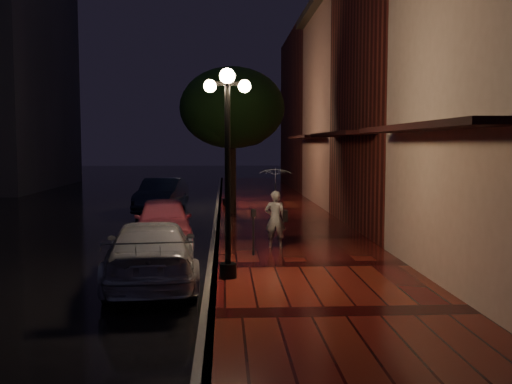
% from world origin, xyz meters
% --- Properties ---
extents(ground, '(120.00, 120.00, 0.00)m').
position_xyz_m(ground, '(0.00, 0.00, 0.00)').
color(ground, black).
rests_on(ground, ground).
extents(sidewalk, '(4.50, 60.00, 0.15)m').
position_xyz_m(sidewalk, '(2.25, 0.00, 0.07)').
color(sidewalk, '#430B0C').
rests_on(sidewalk, ground).
extents(curb, '(0.25, 60.00, 0.15)m').
position_xyz_m(curb, '(0.00, 0.00, 0.07)').
color(curb, '#595451').
rests_on(curb, ground).
extents(storefront_mid, '(5.00, 8.00, 11.00)m').
position_xyz_m(storefront_mid, '(7.00, 2.00, 5.50)').
color(storefront_mid, '#511914').
rests_on(storefront_mid, ground).
extents(storefront_far, '(5.00, 8.00, 9.00)m').
position_xyz_m(storefront_far, '(7.00, 10.00, 4.50)').
color(storefront_far, '#8C5951').
rests_on(storefront_far, ground).
extents(storefront_extra, '(5.00, 12.00, 10.00)m').
position_xyz_m(storefront_extra, '(7.00, 20.00, 5.00)').
color(storefront_extra, '#511914').
rests_on(storefront_extra, ground).
extents(streetlamp_near, '(0.96, 0.36, 4.31)m').
position_xyz_m(streetlamp_near, '(0.35, -5.00, 2.60)').
color(streetlamp_near, black).
rests_on(streetlamp_near, sidewalk).
extents(streetlamp_far, '(0.96, 0.36, 4.31)m').
position_xyz_m(streetlamp_far, '(0.35, 9.00, 2.60)').
color(streetlamp_far, black).
rests_on(streetlamp_far, sidewalk).
extents(street_tree, '(4.16, 4.16, 5.80)m').
position_xyz_m(street_tree, '(0.61, 5.99, 4.24)').
color(street_tree, black).
rests_on(street_tree, sidewalk).
extents(pink_car, '(2.01, 4.14, 1.36)m').
position_xyz_m(pink_car, '(-1.52, -0.00, 0.68)').
color(pink_car, '#F26380').
rests_on(pink_car, ground).
extents(navy_car, '(2.01, 4.58, 1.46)m').
position_xyz_m(navy_car, '(-2.40, 7.72, 0.73)').
color(navy_car, black).
rests_on(navy_car, ground).
extents(silver_car, '(2.34, 4.76, 1.33)m').
position_xyz_m(silver_car, '(-1.25, -4.85, 0.67)').
color(silver_car, '#A5A5AC').
rests_on(silver_car, ground).
extents(woman_with_umbrella, '(0.90, 0.91, 2.16)m').
position_xyz_m(woman_with_umbrella, '(1.64, -1.65, 1.57)').
color(woman_with_umbrella, silver).
rests_on(woman_with_umbrella, sidewalk).
extents(parking_meter, '(0.13, 0.12, 1.16)m').
position_xyz_m(parking_meter, '(1.00, -2.61, 0.85)').
color(parking_meter, black).
rests_on(parking_meter, sidewalk).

